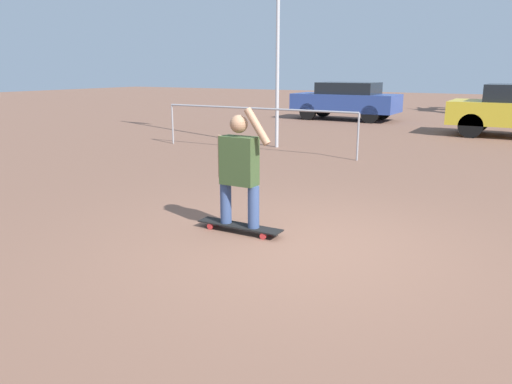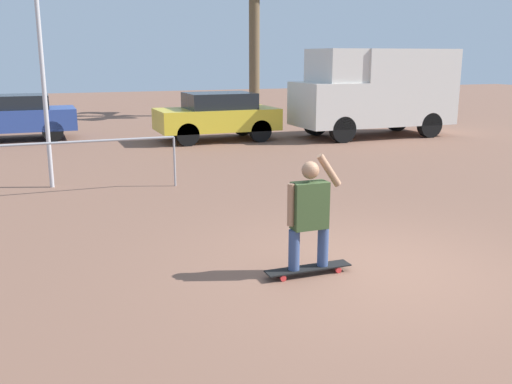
# 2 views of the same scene
# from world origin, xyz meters

# --- Properties ---
(ground_plane) EXTENTS (80.00, 80.00, 0.00)m
(ground_plane) POSITION_xyz_m (0.00, 0.00, 0.00)
(ground_plane) COLOR brown
(skateboard) EXTENTS (1.13, 0.22, 0.09)m
(skateboard) POSITION_xyz_m (-0.88, 0.09, 0.08)
(skateboard) COLOR black
(skateboard) RESTS_ON ground_plane
(person_skateboarder) EXTENTS (0.72, 0.22, 1.45)m
(person_skateboarder) POSITION_xyz_m (-0.88, 0.09, 0.85)
(person_skateboarder) COLOR #384C7A
(person_skateboarder) RESTS_ON skateboard
(camper_van) EXTENTS (5.43, 2.19, 2.94)m
(camper_van) POSITION_xyz_m (6.99, 10.91, 1.61)
(camper_van) COLOR black
(camper_van) RESTS_ON ground_plane
(parked_car_yellow) EXTENTS (3.89, 1.92, 1.55)m
(parked_car_yellow) POSITION_xyz_m (1.61, 11.90, 0.83)
(parked_car_yellow) COLOR black
(parked_car_yellow) RESTS_ON ground_plane
(parked_car_blue) EXTENTS (4.11, 1.81, 1.48)m
(parked_car_blue) POSITION_xyz_m (-4.71, 14.37, 0.79)
(parked_car_blue) COLOR black
(parked_car_blue) RESTS_ON ground_plane
(plaza_railing_segment) EXTENTS (5.26, 0.05, 1.08)m
(plaza_railing_segment) POSITION_xyz_m (-3.89, 5.69, 0.93)
(plaza_railing_segment) COLOR #99999E
(plaza_railing_segment) RESTS_ON ground_plane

